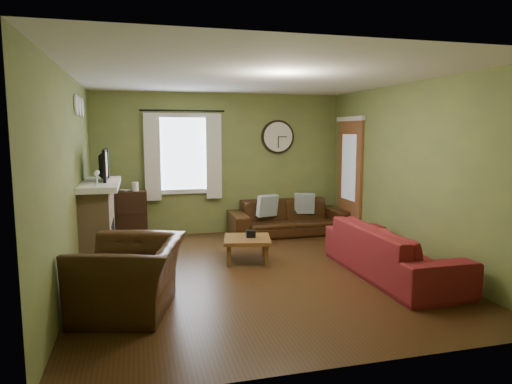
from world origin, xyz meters
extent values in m
cube|color=#3A2310|center=(0.00, 0.00, 0.00)|extent=(4.60, 5.20, 0.00)
cube|color=white|center=(0.00, 0.00, 2.60)|extent=(4.60, 5.20, 0.00)
cube|color=olive|center=(-2.30, 0.00, 1.30)|extent=(0.00, 5.20, 2.60)
cube|color=olive|center=(2.30, 0.00, 1.30)|extent=(0.00, 5.20, 2.60)
cube|color=olive|center=(0.00, 2.60, 1.30)|extent=(4.60, 0.00, 2.60)
cube|color=olive|center=(0.00, -2.60, 1.30)|extent=(4.60, 0.00, 2.60)
cube|color=tan|center=(-2.10, 1.15, 0.55)|extent=(0.40, 1.40, 1.10)
cube|color=black|center=(-1.91, 1.15, 0.30)|extent=(0.04, 0.60, 0.55)
cube|color=white|center=(-2.07, 1.15, 1.14)|extent=(0.58, 1.60, 0.08)
imported|color=black|center=(-2.05, 1.30, 1.35)|extent=(0.08, 0.60, 0.35)
cube|color=#994C3F|center=(-1.97, 1.30, 1.41)|extent=(0.02, 0.62, 0.36)
cylinder|color=white|center=(-2.28, 0.80, 2.25)|extent=(0.28, 0.28, 0.03)
cylinder|color=white|center=(-2.28, 1.15, 2.25)|extent=(0.28, 0.28, 0.03)
cylinder|color=white|center=(-2.28, 1.50, 2.25)|extent=(0.28, 0.28, 0.03)
cylinder|color=black|center=(-0.70, 2.48, 2.27)|extent=(0.03, 0.03, 1.50)
cube|color=silver|center=(-1.25, 2.48, 1.45)|extent=(0.28, 0.04, 1.55)
cube|color=silver|center=(-0.15, 2.48, 1.45)|extent=(0.28, 0.04, 1.55)
cube|color=brown|center=(2.27, 1.85, 1.05)|extent=(0.05, 0.90, 2.10)
imported|color=brown|center=(-1.79, 2.29, 0.96)|extent=(0.24, 0.25, 0.02)
imported|color=#331D0D|center=(1.17, 2.13, 0.31)|extent=(2.15, 0.84, 0.63)
cube|color=#92A5AC|center=(1.53, 2.22, 0.55)|extent=(0.39, 0.22, 0.38)
cube|color=#92A5AC|center=(0.78, 2.14, 0.55)|extent=(0.40, 0.21, 0.39)
imported|color=maroon|center=(1.69, -0.58, 0.33)|extent=(0.90, 2.29, 0.67)
imported|color=#331D0D|center=(-1.64, -0.95, 0.38)|extent=(1.29, 1.39, 0.76)
cube|color=black|center=(0.07, 0.59, 0.40)|extent=(0.15, 0.15, 0.10)
camera|label=1|loc=(-1.53, -5.79, 1.90)|focal=32.00mm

